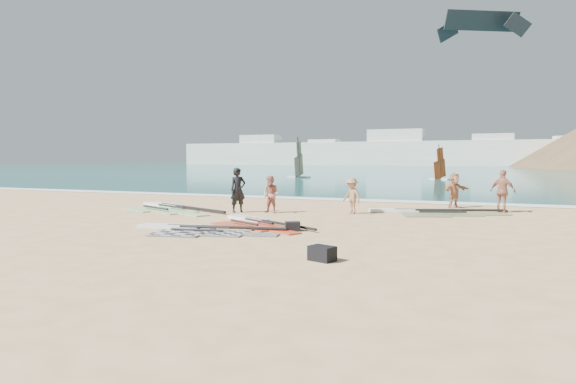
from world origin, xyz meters
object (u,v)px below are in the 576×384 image
at_px(person_wetsuit, 238,190).
at_px(rig_green, 167,208).
at_px(beachgoer_mid, 352,196).
at_px(rig_orange, 427,212).
at_px(rig_grey, 193,230).
at_px(gear_bag_far, 322,253).
at_px(rig_red, 253,223).
at_px(beachgoer_left, 271,194).
at_px(beachgoer_right, 454,190).
at_px(gear_bag_near, 293,226).
at_px(beachgoer_back, 503,191).

bearing_deg(person_wetsuit, rig_green, 127.07).
bearing_deg(beachgoer_mid, rig_orange, 59.24).
relative_size(rig_grey, rig_orange, 0.88).
xyz_separation_m(rig_green, beachgoer_mid, (8.55, 1.20, 0.72)).
height_order(rig_green, rig_orange, rig_green).
bearing_deg(gear_bag_far, rig_red, 129.81).
xyz_separation_m(rig_red, gear_bag_far, (4.19, -5.03, 0.12)).
xyz_separation_m(gear_bag_far, beachgoer_left, (-5.01, 8.47, 0.64)).
bearing_deg(beachgoer_right, beachgoer_left, 165.31).
bearing_deg(rig_red, rig_green, -178.37).
height_order(rig_orange, gear_bag_far, gear_bag_far).
bearing_deg(beachgoer_right, gear_bag_near, -165.81).
bearing_deg(rig_red, beachgoer_mid, 90.42).
xyz_separation_m(gear_bag_near, beachgoer_mid, (0.59, 5.46, 0.62)).
bearing_deg(person_wetsuit, rig_grey, -129.00).
relative_size(beachgoer_mid, beachgoer_right, 0.92).
distance_m(beachgoer_left, beachgoer_mid, 3.47).
height_order(rig_grey, rig_orange, rig_orange).
xyz_separation_m(rig_orange, rig_red, (-5.48, -5.80, -0.00)).
xyz_separation_m(gear_bag_near, beachgoer_right, (4.54, 9.78, 0.69)).
bearing_deg(rig_grey, gear_bag_near, 12.82).
height_order(rig_grey, beachgoer_mid, beachgoer_mid).
distance_m(gear_bag_near, beachgoer_left, 5.27).
height_order(rig_orange, beachgoer_back, beachgoer_back).
bearing_deg(beachgoer_right, beachgoer_mid, 176.65).
xyz_separation_m(rig_green, gear_bag_near, (7.96, -4.26, 0.10)).
relative_size(rig_grey, rig_green, 0.85).
relative_size(gear_bag_far, beachgoer_left, 0.36).
relative_size(rig_grey, beachgoer_right, 3.09).
bearing_deg(rig_green, rig_grey, -23.88).
bearing_deg(rig_grey, beachgoer_left, 77.53).
distance_m(rig_orange, beachgoer_mid, 3.35).
height_order(rig_red, gear_bag_near, gear_bag_near).
xyz_separation_m(rig_orange, beachgoer_right, (0.98, 2.96, 0.79)).
bearing_deg(rig_grey, beachgoer_mid, 52.07).
distance_m(beachgoer_mid, beachgoer_back, 6.72).
bearing_deg(beachgoer_back, person_wetsuit, 48.99).
height_order(rig_green, beachgoer_left, beachgoer_left).
bearing_deg(gear_bag_far, beachgoer_back, 70.89).
bearing_deg(gear_bag_near, rig_green, 151.85).
relative_size(gear_bag_near, gear_bag_far, 0.83).
bearing_deg(rig_green, person_wetsuit, 22.36).
distance_m(rig_grey, rig_green, 7.42).
bearing_deg(gear_bag_near, rig_orange, 62.43).
height_order(rig_red, beachgoer_mid, beachgoer_mid).
xyz_separation_m(beachgoer_mid, beachgoer_back, (6.01, 2.99, 0.16)).
height_order(rig_green, beachgoer_back, beachgoer_back).
height_order(gear_bag_near, beachgoer_right, beachgoer_right).
relative_size(rig_grey, beachgoer_left, 3.20).
distance_m(rig_orange, beachgoer_back, 3.56).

